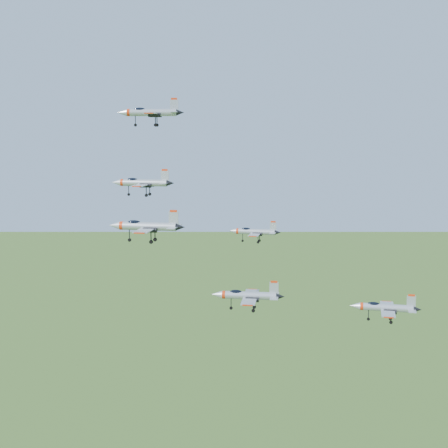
{
  "coord_description": "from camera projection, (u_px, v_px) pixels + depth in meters",
  "views": [
    {
      "loc": [
        10.14,
        -119.57,
        158.08
      ],
      "look_at": [
        3.38,
        -2.36,
        140.79
      ],
      "focal_mm": 50.0,
      "sensor_mm": 36.0,
      "label": 1
    }
  ],
  "objects": [
    {
      "name": "jet_right_high",
      "position": [
        146.0,
        226.0,
        102.14
      ],
      "size": [
        13.02,
        10.82,
        3.48
      ],
      "rotation": [
        0.0,
        0.0,
        -0.11
      ],
      "color": "#A3A9AF"
    },
    {
      "name": "jet_left_low",
      "position": [
        254.0,
        232.0,
        129.46
      ],
      "size": [
        11.02,
        9.22,
        2.95
      ],
      "rotation": [
        0.0,
        0.0,
        -0.15
      ],
      "color": "#A3A9AF"
    },
    {
      "name": "jet_right_low",
      "position": [
        247.0,
        295.0,
        106.12
      ],
      "size": [
        12.6,
        10.43,
        3.37
      ],
      "rotation": [
        0.0,
        0.0,
        -0.07
      ],
      "color": "#A3A9AF"
    },
    {
      "name": "jet_lead",
      "position": [
        150.0,
        112.0,
        126.09
      ],
      "size": [
        13.66,
        11.24,
        3.66
      ],
      "rotation": [
        0.0,
        0.0,
        0.03
      ],
      "color": "#A3A9AF"
    },
    {
      "name": "jet_trail",
      "position": [
        384.0,
        307.0,
        124.13
      ],
      "size": [
        14.0,
        11.72,
        3.75
      ],
      "rotation": [
        0.0,
        0.0,
        -0.16
      ],
      "color": "#A3A9AF"
    },
    {
      "name": "jet_left_high",
      "position": [
        142.0,
        183.0,
        124.42
      ],
      "size": [
        13.04,
        10.85,
        3.48
      ],
      "rotation": [
        0.0,
        0.0,
        -0.12
      ],
      "color": "#A3A9AF"
    }
  ]
}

